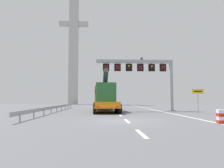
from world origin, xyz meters
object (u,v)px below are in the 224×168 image
exit_sign_yellow (198,95)px  overhead_lane_gantry (144,70)px  bridge_pylon_distant (74,38)px  heavy_haul_truck_orange (104,96)px

exit_sign_yellow → overhead_lane_gantry: bearing=134.9°
overhead_lane_gantry → bridge_pylon_distant: 43.76m
overhead_lane_gantry → exit_sign_yellow: 7.97m
exit_sign_yellow → bridge_pylon_distant: bearing=114.3°
overhead_lane_gantry → exit_sign_yellow: overhead_lane_gantry is taller
overhead_lane_gantry → bridge_pylon_distant: size_ratio=0.26×
heavy_haul_truck_orange → exit_sign_yellow: heavy_haul_truck_orange is taller
exit_sign_yellow → heavy_haul_truck_orange: bearing=147.5°
heavy_haul_truck_orange → overhead_lane_gantry: bearing=-16.5°
bridge_pylon_distant → exit_sign_yellow: bearing=-65.7°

